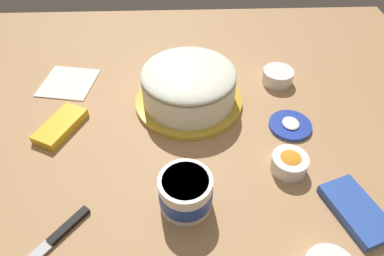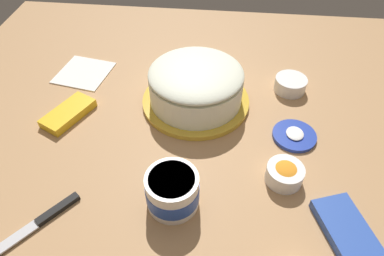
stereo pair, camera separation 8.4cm
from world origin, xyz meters
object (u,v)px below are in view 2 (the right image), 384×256
at_px(sprinkle_bowl_pink, 290,84).
at_px(sprinkle_bowl_orange, 285,173).
at_px(frosting_tub_lid, 294,135).
at_px(paper_napkin, 84,72).
at_px(frosted_cake, 196,87).
at_px(candy_box_lower, 347,231).
at_px(frosting_tub, 172,191).
at_px(candy_box_upper, 68,113).
at_px(spreading_knife, 37,224).

bearing_deg(sprinkle_bowl_pink, sprinkle_bowl_orange, 172.35).
bearing_deg(frosting_tub_lid, paper_napkin, 71.49).
relative_size(frosted_cake, candy_box_lower, 1.94).
bearing_deg(frosting_tub_lid, frosting_tub, 128.74).
relative_size(frosting_tub_lid, sprinkle_bowl_pink, 1.22).
distance_m(frosting_tub, paper_napkin, 0.55).
xyz_separation_m(frosting_tub_lid, candy_box_upper, (0.01, 0.60, 0.01)).
distance_m(spreading_knife, paper_napkin, 0.52).
height_order(frosted_cake, sprinkle_bowl_pink, frosted_cake).
bearing_deg(frosting_tub, candy_box_lower, -95.80).
height_order(spreading_knife, candy_box_lower, candy_box_lower).
bearing_deg(frosting_tub, frosted_cake, -2.83).
relative_size(frosting_tub, paper_napkin, 0.75).
relative_size(candy_box_lower, paper_napkin, 1.02).
bearing_deg(sprinkle_bowl_pink, paper_napkin, 88.57).
height_order(sprinkle_bowl_orange, paper_napkin, sprinkle_bowl_orange).
relative_size(frosting_tub_lid, candy_box_upper, 0.76).
bearing_deg(frosting_tub_lid, candy_box_lower, -163.81).
xyz_separation_m(frosted_cake, sprinkle_bowl_orange, (-0.24, -0.22, -0.03)).
relative_size(frosting_tub, candy_box_lower, 0.73).
relative_size(sprinkle_bowl_pink, sprinkle_bowl_orange, 1.09).
distance_m(frosted_cake, paper_napkin, 0.38).
bearing_deg(candy_box_upper, frosting_tub, -100.58).
height_order(spreading_knife, paper_napkin, spreading_knife).
height_order(candy_box_upper, paper_napkin, candy_box_upper).
bearing_deg(frosted_cake, sprinkle_bowl_pink, -72.26).
height_order(sprinkle_bowl_orange, candy_box_lower, sprinkle_bowl_orange).
relative_size(candy_box_upper, paper_napkin, 0.96).
height_order(frosted_cake, sprinkle_bowl_orange, frosted_cake).
relative_size(frosting_tub, spreading_knife, 0.57).
relative_size(frosting_tub, frosting_tub_lid, 1.02).
relative_size(frosted_cake, frosting_tub_lid, 2.70).
relative_size(frosting_tub_lid, spreading_knife, 0.56).
distance_m(candy_box_lower, paper_napkin, 0.84).
bearing_deg(candy_box_lower, paper_napkin, 36.59).
bearing_deg(candy_box_upper, candy_box_lower, -86.00).
distance_m(frosted_cake, frosting_tub_lid, 0.29).
xyz_separation_m(frosted_cake, spreading_knife, (-0.41, 0.28, -0.05)).
distance_m(frosted_cake, sprinkle_bowl_pink, 0.28).
xyz_separation_m(spreading_knife, candy_box_lower, (0.05, -0.62, 0.00)).
bearing_deg(sprinkle_bowl_orange, sprinkle_bowl_pink, -7.65).
distance_m(frosting_tub, sprinkle_bowl_orange, 0.25).
height_order(frosted_cake, frosting_tub_lid, frosted_cake).
xyz_separation_m(frosted_cake, paper_napkin, (0.10, 0.36, -0.05)).
bearing_deg(spreading_knife, frosting_tub_lid, -60.68).
bearing_deg(candy_box_upper, paper_napkin, 33.26).
bearing_deg(sprinkle_bowl_pink, spreading_knife, 132.14).
xyz_separation_m(candy_box_lower, paper_napkin, (0.47, 0.70, -0.01)).
distance_m(frosted_cake, sprinkle_bowl_orange, 0.33).
height_order(frosted_cake, paper_napkin, frosted_cake).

